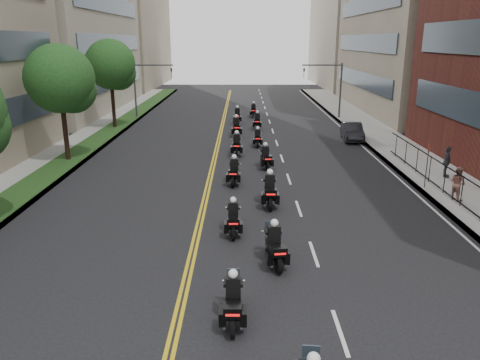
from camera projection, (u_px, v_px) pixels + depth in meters
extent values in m
cube|color=gray|center=(409.00, 157.00, 32.20)|extent=(4.00, 90.00, 0.15)
cube|color=gray|center=(62.00, 157.00, 32.30)|extent=(4.00, 90.00, 0.15)
cube|color=#173D16|center=(74.00, 156.00, 32.27)|extent=(2.00, 90.00, 0.04)
cube|color=#333F4C|center=(360.00, 79.00, 53.23)|extent=(0.12, 24.08, 1.80)
cube|color=#333F4C|center=(363.00, 43.00, 52.07)|extent=(0.12, 24.08, 1.80)
cube|color=#333F4C|center=(366.00, 5.00, 50.92)|extent=(0.12, 24.08, 1.80)
cube|color=#AA9D89|center=(366.00, 8.00, 79.18)|extent=(15.00, 28.00, 26.00)
cube|color=#333F4C|center=(116.00, 79.00, 53.34)|extent=(0.12, 24.08, 1.80)
cube|color=#333F4C|center=(113.00, 43.00, 52.18)|extent=(0.12, 24.08, 1.80)
cube|color=#333F4C|center=(110.00, 5.00, 51.03)|extent=(0.12, 24.08, 1.80)
cube|color=gray|center=(110.00, 8.00, 79.35)|extent=(16.00, 28.00, 26.00)
cylinder|color=black|center=(65.00, 124.00, 30.62)|extent=(0.32, 0.32, 5.11)
sphere|color=#164318|center=(60.00, 79.00, 29.78)|extent=(4.40, 4.40, 4.40)
sphere|color=#164318|center=(72.00, 90.00, 30.37)|extent=(3.08, 3.08, 3.08)
cylinder|color=black|center=(113.00, 99.00, 42.07)|extent=(0.32, 0.32, 5.39)
sphere|color=#164318|center=(110.00, 64.00, 41.18)|extent=(4.40, 4.40, 4.40)
sphere|color=#164318|center=(119.00, 73.00, 41.78)|extent=(3.08, 3.08, 3.08)
cylinder|color=#3F3F44|center=(340.00, 91.00, 47.70)|extent=(0.18, 0.18, 5.60)
cylinder|color=#3F3F44|center=(322.00, 65.00, 46.96)|extent=(4.00, 0.14, 0.14)
imported|color=black|center=(304.00, 73.00, 47.19)|extent=(0.16, 0.20, 1.00)
cylinder|color=#3F3F44|center=(135.00, 91.00, 47.78)|extent=(0.18, 0.18, 5.60)
cylinder|color=#3F3F44|center=(153.00, 65.00, 47.02)|extent=(4.00, 0.14, 0.14)
imported|color=black|center=(171.00, 73.00, 47.25)|extent=(0.16, 0.20, 1.00)
sphere|color=white|center=(314.00, 359.00, 9.66)|extent=(0.29, 0.29, 0.29)
cylinder|color=black|center=(233.00, 326.00, 12.82)|extent=(0.14, 0.66, 0.66)
cylinder|color=black|center=(234.00, 297.00, 14.30)|extent=(0.14, 0.66, 0.66)
cube|color=black|center=(233.00, 302.00, 13.49)|extent=(0.41, 1.31, 0.39)
cube|color=silver|center=(233.00, 308.00, 13.60)|extent=(0.37, 0.53, 0.29)
cube|color=black|center=(233.00, 310.00, 12.68)|extent=(0.50, 0.41, 0.31)
cube|color=red|center=(233.00, 315.00, 12.49)|extent=(0.39, 0.03, 0.07)
cube|color=black|center=(233.00, 287.00, 13.39)|extent=(0.43, 0.27, 0.60)
sphere|color=white|center=(233.00, 274.00, 13.28)|extent=(0.28, 0.28, 0.28)
cylinder|color=black|center=(279.00, 264.00, 16.31)|extent=(0.23, 0.70, 0.69)
cylinder|color=black|center=(270.00, 245.00, 17.84)|extent=(0.23, 0.70, 0.69)
cube|color=black|center=(274.00, 247.00, 17.00)|extent=(0.60, 1.41, 0.40)
cube|color=silver|center=(274.00, 253.00, 17.11)|extent=(0.45, 0.60, 0.30)
cube|color=black|center=(279.00, 251.00, 16.16)|extent=(0.58, 0.49, 0.32)
cube|color=red|center=(280.00, 254.00, 15.96)|extent=(0.40, 0.08, 0.07)
cube|color=black|center=(274.00, 234.00, 16.90)|extent=(0.48, 0.34, 0.63)
sphere|color=white|center=(274.00, 223.00, 16.79)|extent=(0.29, 0.29, 0.29)
cylinder|color=black|center=(233.00, 233.00, 19.04)|extent=(0.15, 0.65, 0.64)
cylinder|color=black|center=(233.00, 219.00, 20.49)|extent=(0.15, 0.65, 0.64)
cube|color=black|center=(233.00, 220.00, 19.68)|extent=(0.43, 1.29, 0.38)
cube|color=silver|center=(233.00, 224.00, 19.79)|extent=(0.37, 0.53, 0.28)
cube|color=black|center=(233.00, 222.00, 18.89)|extent=(0.50, 0.41, 0.30)
cube|color=red|center=(233.00, 224.00, 18.71)|extent=(0.38, 0.04, 0.07)
cube|color=black|center=(233.00, 209.00, 19.59)|extent=(0.42, 0.28, 0.59)
sphere|color=white|center=(233.00, 200.00, 19.49)|extent=(0.27, 0.27, 0.27)
cylinder|color=black|center=(270.00, 204.00, 22.26)|extent=(0.16, 0.74, 0.74)
cylinder|color=black|center=(269.00, 192.00, 23.93)|extent=(0.16, 0.74, 0.74)
cube|color=black|center=(270.00, 192.00, 23.01)|extent=(0.47, 1.48, 0.44)
cube|color=silver|center=(269.00, 196.00, 23.13)|extent=(0.42, 0.60, 0.33)
cube|color=black|center=(271.00, 192.00, 22.10)|extent=(0.57, 0.46, 0.35)
cube|color=red|center=(271.00, 194.00, 21.88)|extent=(0.44, 0.04, 0.08)
cube|color=black|center=(270.00, 181.00, 22.90)|extent=(0.48, 0.31, 0.68)
sphere|color=white|center=(270.00, 172.00, 22.78)|extent=(0.32, 0.32, 0.32)
cylinder|color=black|center=(233.00, 182.00, 25.78)|extent=(0.18, 0.69, 0.68)
cylinder|color=black|center=(235.00, 174.00, 27.32)|extent=(0.18, 0.69, 0.68)
cube|color=black|center=(234.00, 173.00, 26.47)|extent=(0.49, 1.38, 0.40)
cube|color=silver|center=(234.00, 177.00, 26.58)|extent=(0.41, 0.57, 0.30)
cube|color=black|center=(233.00, 173.00, 25.63)|extent=(0.54, 0.45, 0.32)
cube|color=red|center=(233.00, 174.00, 25.43)|extent=(0.40, 0.05, 0.07)
cube|color=black|center=(234.00, 164.00, 26.37)|extent=(0.46, 0.30, 0.62)
sphere|color=white|center=(234.00, 157.00, 26.26)|extent=(0.29, 0.29, 0.29)
cylinder|color=black|center=(268.00, 166.00, 29.00)|extent=(0.22, 0.69, 0.67)
cylinder|color=black|center=(263.00, 160.00, 30.50)|extent=(0.22, 0.69, 0.67)
cube|color=black|center=(265.00, 159.00, 29.67)|extent=(0.59, 1.38, 0.40)
cube|color=silver|center=(265.00, 162.00, 29.78)|extent=(0.44, 0.59, 0.30)
cube|color=black|center=(268.00, 158.00, 28.85)|extent=(0.56, 0.48, 0.32)
cube|color=red|center=(268.00, 159.00, 28.66)|extent=(0.40, 0.08, 0.07)
cube|color=black|center=(265.00, 151.00, 29.58)|extent=(0.47, 0.33, 0.61)
sphere|color=white|center=(265.00, 144.00, 29.46)|extent=(0.29, 0.29, 0.29)
cylinder|color=black|center=(237.00, 153.00, 32.31)|extent=(0.15, 0.71, 0.71)
cylinder|color=black|center=(237.00, 147.00, 33.91)|extent=(0.15, 0.71, 0.71)
cube|color=black|center=(237.00, 146.00, 33.03)|extent=(0.44, 1.41, 0.42)
cube|color=silver|center=(237.00, 149.00, 33.15)|extent=(0.40, 0.58, 0.31)
cube|color=black|center=(237.00, 145.00, 32.15)|extent=(0.55, 0.44, 0.34)
cube|color=red|center=(237.00, 146.00, 31.95)|extent=(0.42, 0.03, 0.07)
cube|color=black|center=(237.00, 139.00, 32.92)|extent=(0.46, 0.29, 0.65)
sphere|color=white|center=(237.00, 132.00, 32.81)|extent=(0.30, 0.30, 0.30)
cylinder|color=black|center=(258.00, 144.00, 35.18)|extent=(0.14, 0.62, 0.62)
cylinder|color=black|center=(257.00, 140.00, 36.58)|extent=(0.14, 0.62, 0.62)
cube|color=black|center=(258.00, 139.00, 35.80)|extent=(0.41, 1.24, 0.37)
cube|color=silver|center=(258.00, 141.00, 35.91)|extent=(0.36, 0.51, 0.27)
cube|color=black|center=(258.00, 138.00, 35.04)|extent=(0.48, 0.39, 0.29)
cube|color=red|center=(258.00, 139.00, 34.86)|extent=(0.37, 0.04, 0.06)
cube|color=black|center=(258.00, 133.00, 35.71)|extent=(0.41, 0.26, 0.57)
sphere|color=white|center=(258.00, 128.00, 35.61)|extent=(0.27, 0.27, 0.27)
cylinder|color=black|center=(237.00, 134.00, 38.71)|extent=(0.19, 0.76, 0.75)
cylinder|color=black|center=(236.00, 130.00, 40.39)|extent=(0.19, 0.76, 0.75)
cube|color=black|center=(236.00, 128.00, 39.46)|extent=(0.54, 1.51, 0.44)
cube|color=silver|center=(236.00, 131.00, 39.59)|extent=(0.45, 0.63, 0.33)
cube|color=black|center=(237.00, 127.00, 38.55)|extent=(0.60, 0.49, 0.35)
cube|color=red|center=(237.00, 128.00, 38.33)|extent=(0.44, 0.06, 0.08)
cube|color=black|center=(236.00, 122.00, 39.36)|extent=(0.50, 0.33, 0.68)
sphere|color=white|center=(236.00, 116.00, 39.23)|extent=(0.32, 0.32, 0.32)
cylinder|color=black|center=(257.00, 127.00, 41.99)|extent=(0.17, 0.69, 0.68)
cylinder|color=black|center=(257.00, 124.00, 43.53)|extent=(0.17, 0.69, 0.68)
cube|color=black|center=(257.00, 122.00, 42.68)|extent=(0.48, 1.37, 0.40)
cube|color=silver|center=(257.00, 125.00, 42.80)|extent=(0.41, 0.57, 0.30)
cube|color=black|center=(257.00, 121.00, 41.84)|extent=(0.54, 0.44, 0.32)
cube|color=red|center=(257.00, 122.00, 41.65)|extent=(0.40, 0.05, 0.07)
cube|color=black|center=(257.00, 117.00, 42.58)|extent=(0.45, 0.30, 0.62)
sphere|color=white|center=(257.00, 112.00, 42.47)|extent=(0.29, 0.29, 0.29)
cylinder|color=black|center=(237.00, 121.00, 44.87)|extent=(0.15, 0.71, 0.71)
cylinder|color=black|center=(237.00, 118.00, 46.46)|extent=(0.15, 0.71, 0.71)
cube|color=black|center=(237.00, 117.00, 45.58)|extent=(0.45, 1.41, 0.42)
cube|color=silver|center=(237.00, 119.00, 45.70)|extent=(0.40, 0.58, 0.31)
cube|color=black|center=(237.00, 115.00, 44.71)|extent=(0.54, 0.44, 0.33)
cube|color=red|center=(237.00, 116.00, 44.51)|extent=(0.42, 0.04, 0.07)
cube|color=black|center=(237.00, 111.00, 45.48)|extent=(0.46, 0.30, 0.64)
sphere|color=white|center=(237.00, 107.00, 45.36)|extent=(0.30, 0.30, 0.30)
cylinder|color=black|center=(254.00, 115.00, 48.65)|extent=(0.14, 0.66, 0.66)
cylinder|color=black|center=(253.00, 113.00, 50.13)|extent=(0.14, 0.66, 0.66)
cube|color=black|center=(253.00, 111.00, 49.31)|extent=(0.42, 1.31, 0.39)
cube|color=silver|center=(253.00, 113.00, 49.42)|extent=(0.37, 0.54, 0.29)
cube|color=black|center=(254.00, 110.00, 48.50)|extent=(0.51, 0.41, 0.31)
cube|color=red|center=(254.00, 111.00, 48.31)|extent=(0.39, 0.03, 0.07)
cube|color=black|center=(253.00, 107.00, 49.22)|extent=(0.43, 0.27, 0.60)
sphere|color=white|center=(253.00, 103.00, 49.11)|extent=(0.28, 0.28, 0.28)
imported|color=black|center=(352.00, 132.00, 37.95)|extent=(1.81, 4.33, 1.39)
imported|color=#88564A|center=(458.00, 183.00, 23.28)|extent=(0.93, 1.02, 1.71)
imported|color=#393A40|center=(447.00, 162.00, 27.12)|extent=(0.83, 1.16, 1.82)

